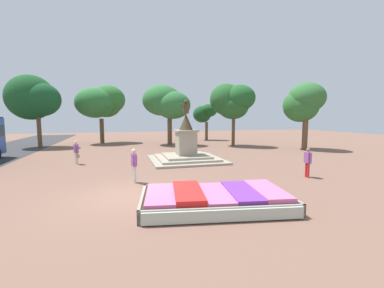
{
  "coord_description": "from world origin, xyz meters",
  "views": [
    {
      "loc": [
        -0.14,
        -10.92,
        3.36
      ],
      "look_at": [
        4.14,
        4.36,
        1.66
      ],
      "focal_mm": 24.0,
      "sensor_mm": 36.0,
      "label": 1
    }
  ],
  "objects_px": {
    "flower_planter": "(215,199)",
    "pedestrian_near_planter": "(134,163)",
    "statue_monument": "(186,150)",
    "pedestrian_crossing_plaza": "(308,160)",
    "pedestrian_with_handbag": "(76,151)"
  },
  "relations": [
    {
      "from": "statue_monument",
      "to": "pedestrian_near_planter",
      "type": "bearing_deg",
      "value": -126.36
    },
    {
      "from": "pedestrian_near_planter",
      "to": "pedestrian_crossing_plaza",
      "type": "height_order",
      "value": "pedestrian_near_planter"
    },
    {
      "from": "pedestrian_with_handbag",
      "to": "pedestrian_near_planter",
      "type": "bearing_deg",
      "value": -59.85
    },
    {
      "from": "statue_monument",
      "to": "pedestrian_near_planter",
      "type": "relative_size",
      "value": 3.06
    },
    {
      "from": "statue_monument",
      "to": "pedestrian_crossing_plaza",
      "type": "height_order",
      "value": "statue_monument"
    },
    {
      "from": "statue_monument",
      "to": "pedestrian_near_planter",
      "type": "distance_m",
      "value": 7.05
    },
    {
      "from": "pedestrian_with_handbag",
      "to": "pedestrian_near_planter",
      "type": "distance_m",
      "value": 7.26
    },
    {
      "from": "statue_monument",
      "to": "pedestrian_near_planter",
      "type": "xyz_separation_m",
      "value": [
        -4.18,
        -5.67,
        0.19
      ]
    },
    {
      "from": "flower_planter",
      "to": "pedestrian_crossing_plaza",
      "type": "relative_size",
      "value": 3.6
    },
    {
      "from": "statue_monument",
      "to": "pedestrian_near_planter",
      "type": "height_order",
      "value": "statue_monument"
    },
    {
      "from": "pedestrian_near_planter",
      "to": "pedestrian_crossing_plaza",
      "type": "bearing_deg",
      "value": -8.58
    },
    {
      "from": "flower_planter",
      "to": "pedestrian_near_planter",
      "type": "distance_m",
      "value": 5.21
    },
    {
      "from": "pedestrian_crossing_plaza",
      "to": "pedestrian_near_planter",
      "type": "bearing_deg",
      "value": 171.42
    },
    {
      "from": "flower_planter",
      "to": "pedestrian_near_planter",
      "type": "height_order",
      "value": "pedestrian_near_planter"
    },
    {
      "from": "statue_monument",
      "to": "pedestrian_with_handbag",
      "type": "relative_size",
      "value": 3.21
    }
  ]
}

